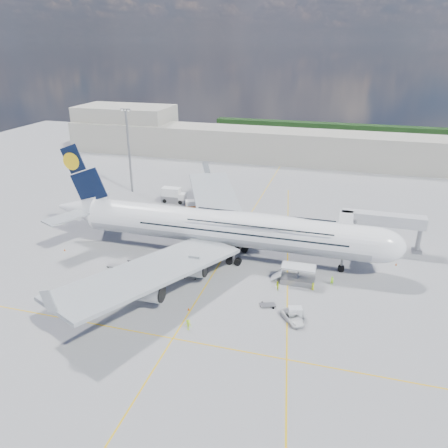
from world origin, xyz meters
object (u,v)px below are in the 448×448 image
(dolly_row_a, at_px, (108,293))
(crew_loader, at_px, (277,286))
(crew_tug, at_px, (188,325))
(cone_wing_left_inner, at_px, (207,237))
(airliner, at_px, (225,228))
(cone_tail, at_px, (65,250))
(dolly_row_c, at_px, (190,276))
(dolly_row_b, at_px, (115,266))
(baggage_tug, at_px, (153,285))
(cone_wing_right_inner, at_px, (189,309))
(cone_nose, at_px, (396,264))
(jet_bridge, at_px, (368,223))
(crew_van, at_px, (313,286))
(light_mast, at_px, (129,150))
(crew_nose, at_px, (332,281))
(crew_wing, at_px, (114,288))
(dolly_nose_far, at_px, (295,312))
(cone_wing_right_outer, at_px, (162,295))
(cargo_loader, at_px, (297,277))
(dolly_nose_near, at_px, (268,305))
(service_van, at_px, (293,317))
(dolly_back, at_px, (136,259))
(catering_truck_inner, at_px, (195,207))
(catering_truck_outer, at_px, (174,196))

(dolly_row_a, xyz_separation_m, crew_loader, (30.24, 10.09, 0.57))
(crew_tug, bearing_deg, cone_wing_left_inner, 108.93)
(airliner, bearing_deg, cone_tail, -168.36)
(dolly_row_c, height_order, cone_wing_left_inner, cone_wing_left_inner)
(dolly_row_b, height_order, baggage_tug, baggage_tug)
(cone_wing_right_inner, bearing_deg, cone_nose, 37.23)
(jet_bridge, bearing_deg, crew_van, -116.04)
(light_mast, xyz_separation_m, cone_nose, (76.16, -29.16, -12.96))
(light_mast, bearing_deg, cone_wing_left_inner, -39.12)
(crew_nose, bearing_deg, crew_wing, 176.22)
(dolly_nose_far, distance_m, crew_wing, 33.78)
(dolly_row_b, distance_m, baggage_tug, 12.50)
(cone_tail, bearing_deg, crew_tug, -28.19)
(crew_loader, bearing_deg, cone_wing_right_outer, -95.16)
(cargo_loader, bearing_deg, dolly_row_c, -169.30)
(crew_van, bearing_deg, cone_wing_left_inner, 42.84)
(dolly_row_a, relative_size, crew_nose, 1.69)
(jet_bridge, height_order, dolly_row_c, jet_bridge)
(dolly_nose_near, distance_m, cone_nose, 32.50)
(cone_wing_left_inner, height_order, cone_wing_right_inner, cone_wing_left_inner)
(baggage_tug, bearing_deg, dolly_nose_near, -7.12)
(dolly_row_c, distance_m, service_van, 23.47)
(cargo_loader, distance_m, cone_wing_left_inner, 27.67)
(dolly_row_b, bearing_deg, dolly_back, 50.76)
(cargo_loader, distance_m, light_mast, 71.72)
(cargo_loader, xyz_separation_m, cone_tail, (-52.26, -0.25, -1.02))
(crew_wing, relative_size, crew_tug, 1.01)
(airliner, relative_size, catering_truck_inner, 12.66)
(crew_wing, bearing_deg, dolly_nose_near, -48.36)
(dolly_row_b, bearing_deg, crew_nose, 6.30)
(cone_wing_right_outer, bearing_deg, dolly_nose_near, 5.71)
(cargo_loader, relative_size, cone_wing_right_inner, 16.79)
(cargo_loader, height_order, crew_wing, cargo_loader)
(catering_truck_inner, relative_size, cone_wing_left_inner, 9.73)
(dolly_nose_near, distance_m, service_van, 5.87)
(airliner, xyz_separation_m, cone_tail, (-35.71, -7.35, -6.64))
(crew_wing, height_order, cone_nose, crew_wing)
(catering_truck_outer, height_order, cone_nose, catering_truck_outer)
(dolly_row_c, distance_m, baggage_tug, 8.03)
(dolly_row_b, distance_m, crew_wing, 10.42)
(cargo_loader, relative_size, cone_nose, 16.60)
(dolly_row_c, xyz_separation_m, cone_wing_right_inner, (3.59, -10.86, -0.07))
(cone_wing_left_inner, bearing_deg, cone_wing_right_outer, -90.55)
(jet_bridge, relative_size, cone_nose, 36.58)
(catering_truck_outer, bearing_deg, cone_wing_left_inner, -52.69)
(crew_tug, relative_size, cone_wing_left_inner, 3.01)
(cargo_loader, bearing_deg, jet_bridge, 54.25)
(dolly_row_c, bearing_deg, crew_wing, -121.74)
(cone_nose, bearing_deg, crew_wing, -153.23)
(cargo_loader, distance_m, dolly_back, 34.51)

